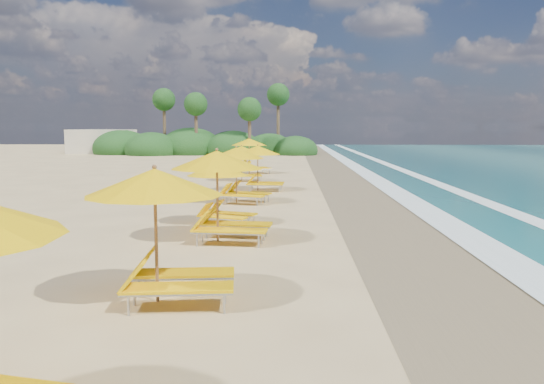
# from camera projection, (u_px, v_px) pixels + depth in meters

# --- Properties ---
(ground) EXTENTS (160.00, 160.00, 0.00)m
(ground) POSITION_uv_depth(u_px,v_px,m) (272.00, 233.00, 15.62)
(ground) COLOR tan
(ground) RESTS_ON ground
(wet_sand) EXTENTS (4.00, 160.00, 0.01)m
(wet_sand) POSITION_uv_depth(u_px,v_px,m) (410.00, 234.00, 15.47)
(wet_sand) COLOR olive
(wet_sand) RESTS_ON ground
(surf_foam) EXTENTS (4.00, 160.00, 0.01)m
(surf_foam) POSITION_uv_depth(u_px,v_px,m) (505.00, 234.00, 15.37)
(surf_foam) COLOR white
(surf_foam) RESTS_ON ground
(station_3) EXTENTS (2.77, 2.60, 2.42)m
(station_3) POSITION_uv_depth(u_px,v_px,m) (167.00, 226.00, 9.33)
(station_3) COLOR olive
(station_3) RESTS_ON ground
(station_4) EXTENTS (2.86, 2.68, 2.51)m
(station_4) POSITION_uv_depth(u_px,v_px,m) (224.00, 189.00, 14.33)
(station_4) COLOR olive
(station_4) RESTS_ON ground
(station_5) EXTENTS (2.54, 2.49, 1.99)m
(station_5) POSITION_uv_depth(u_px,v_px,m) (222.00, 189.00, 16.85)
(station_5) COLOR olive
(station_5) RESTS_ON ground
(station_6) EXTENTS (2.90, 2.82, 2.31)m
(station_6) POSITION_uv_depth(u_px,v_px,m) (241.00, 171.00, 21.69)
(station_6) COLOR olive
(station_6) RESTS_ON ground
(station_7) EXTENTS (2.49, 2.32, 2.24)m
(station_7) POSITION_uv_depth(u_px,v_px,m) (261.00, 165.00, 25.96)
(station_7) COLOR olive
(station_7) RESTS_ON ground
(station_8) EXTENTS (2.40, 2.28, 2.05)m
(station_8) POSITION_uv_depth(u_px,v_px,m) (244.00, 161.00, 30.62)
(station_8) COLOR olive
(station_8) RESTS_ON ground
(station_9) EXTENTS (3.11, 3.07, 2.40)m
(station_9) POSITION_uv_depth(u_px,v_px,m) (252.00, 153.00, 35.53)
(station_9) COLOR olive
(station_9) RESTS_ON ground
(treeline) EXTENTS (25.80, 8.80, 9.74)m
(treeline) POSITION_uv_depth(u_px,v_px,m) (199.00, 146.00, 61.01)
(treeline) COLOR #163D14
(treeline) RESTS_ON ground
(beach_building) EXTENTS (7.00, 5.00, 2.80)m
(beach_building) POSITION_uv_depth(u_px,v_px,m) (102.00, 141.00, 63.87)
(beach_building) COLOR beige
(beach_building) RESTS_ON ground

